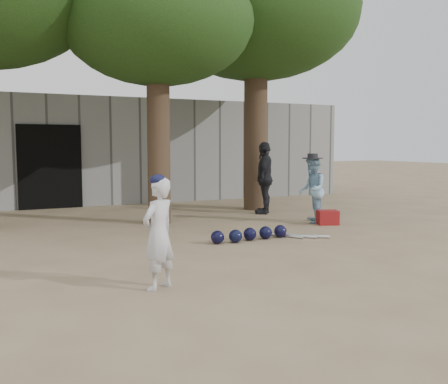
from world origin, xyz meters
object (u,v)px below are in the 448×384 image
spectator_dark (265,178)px  red_bag (328,217)px  spectator_blue (312,190)px  boy_player (159,234)px

spectator_dark → red_bag: size_ratio=4.16×
red_bag → spectator_blue: bearing=113.8°
boy_player → spectator_blue: size_ratio=0.92×
spectator_dark → spectator_blue: bearing=45.6°
boy_player → spectator_blue: bearing=-175.2°
red_bag → boy_player: bearing=-147.5°
boy_player → spectator_dark: 6.64m
boy_player → red_bag: 5.57m
spectator_dark → red_bag: spectator_dark is taller
boy_player → red_bag: boy_player is taller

